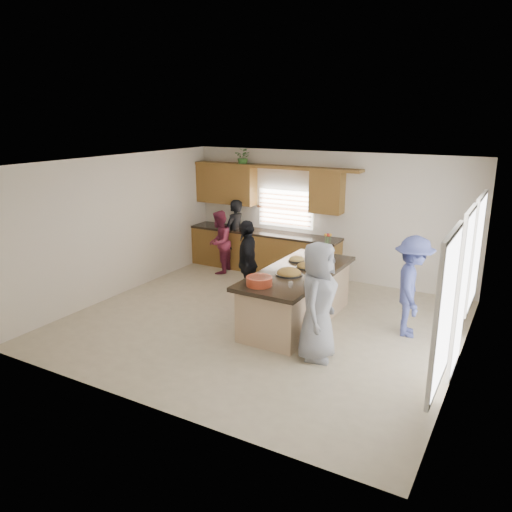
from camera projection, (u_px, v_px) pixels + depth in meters
The scene contains 18 objects.
floor at pixel (261, 323), 8.83m from camera, with size 6.50×6.50×0.00m, color beige.
room_shell at pixel (261, 217), 8.31m from camera, with size 6.52×6.02×2.81m.
back_cabinetry at pixel (262, 233), 11.56m from camera, with size 4.08×0.66×2.46m.
right_wall_glazing at pixel (462, 282), 6.83m from camera, with size 0.06×4.00×2.25m.
island at pixel (297, 298), 8.75m from camera, with size 1.19×2.72×0.95m.
platter_front at pixel (289, 273), 8.39m from camera, with size 0.46×0.46×0.19m.
platter_mid at pixel (306, 266), 8.77m from camera, with size 0.36×0.36×0.15m.
platter_back at pixel (297, 260), 9.17m from camera, with size 0.31×0.31×0.13m.
salad_bowl at pixel (259, 281), 7.86m from camera, with size 0.41×0.41×0.14m.
clear_cup at pixel (291, 285), 7.78m from camera, with size 0.08×0.08×0.09m, color white.
plate_stack at pixel (313, 256), 9.44m from camera, with size 0.20×0.20×0.04m, color #A481BC.
flower_vase at pixel (328, 244), 9.57m from camera, with size 0.14×0.14×0.41m.
potted_plant at pixel (243, 157), 11.43m from camera, with size 0.37×0.32×0.41m, color #3D7D32.
woman_left_back at pixel (235, 234), 11.79m from camera, with size 0.60×0.39×1.64m, color black.
woman_left_mid at pixel (219, 242), 11.43m from camera, with size 0.71×0.55×1.45m, color maroon.
woman_left_front at pixel (247, 263), 9.51m from camera, with size 0.97×0.40×1.66m, color black.
woman_right_back at pixel (412, 287), 8.14m from camera, with size 1.09×0.63×1.69m, color #3F488A.
woman_right_front at pixel (318, 301), 7.34m from camera, with size 0.88×0.57×1.81m, color gray.
Camera 1 is at (3.92, -7.16, 3.56)m, focal length 35.00 mm.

